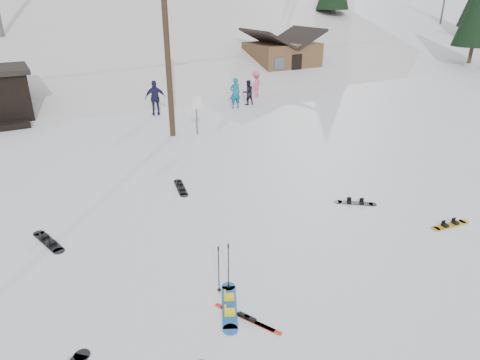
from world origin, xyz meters
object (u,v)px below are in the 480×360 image
utility_pole (166,32)px  hero_skis (247,318)px  hero_snowboard (229,306)px  cabin (282,59)px

utility_pole → hero_skis: (-3.17, -12.60, -4.66)m
utility_pole → hero_snowboard: bearing=-105.4°
utility_pole → hero_snowboard: (-3.33, -12.09, -4.65)m
utility_pole → hero_skis: utility_pole is taller
cabin → hero_snowboard: bearing=-126.5°
utility_pole → hero_snowboard: 13.37m
cabin → hero_snowboard: 27.50m
cabin → hero_skis: cabin is taller
hero_snowboard → hero_skis: hero_snowboard is taller
cabin → hero_snowboard: cabin is taller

